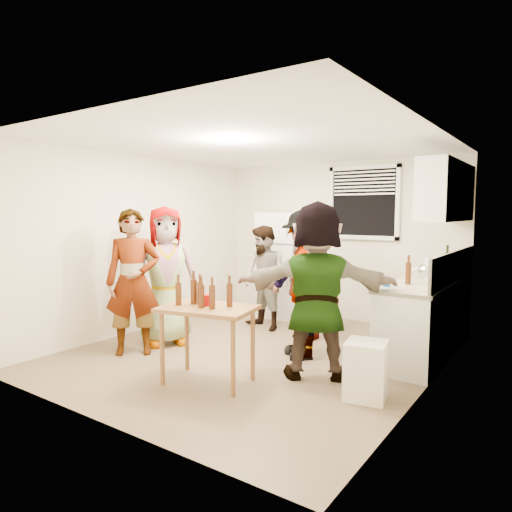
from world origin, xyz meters
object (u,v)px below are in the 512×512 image
Objects in this scene: wine_bottle at (447,273)px; guest_back_right at (305,338)px; beer_bottle_table at (194,304)px; red_cup at (208,306)px; guest_orange at (315,376)px; serving_table at (208,382)px; guest_back_left at (264,329)px; guest_grey at (167,343)px; guest_stripe at (135,353)px; guest_black at (302,356)px; kettle at (426,278)px; trash_bin at (366,372)px; beer_bottle_counter at (408,284)px; blue_cup at (386,287)px; refrigerator at (284,265)px.

guest_back_right is at bearing -146.98° from wine_bottle.
red_cup is at bearing 4.85° from beer_bottle_table.
wine_bottle reaches higher than guest_orange.
serving_table is 1.96m from guest_back_right.
guest_back_left is at bearing -158.58° from wine_bottle.
serving_table is 0.50× the size of guest_orange.
guest_stripe is (-0.01, -0.52, 0.00)m from guest_grey.
guest_back_left is at bearing -171.96° from guest_black.
beer_bottle_table reaches higher than red_cup.
guest_orange is at bearing 40.41° from red_cup.
guest_back_right is 1.08× the size of guest_black.
kettle is 3.39m from guest_grey.
trash_bin is at bearing -33.32° from guest_back_right.
beer_bottle_counter is 3.33m from guest_stripe.
guest_back_left reaches higher than guest_grey.
wine_bottle is 2.07m from guest_back_right.
guest_grey is 1.02× the size of guest_back_right.
wine_bottle is 2.55× the size of blue_cup.
guest_black is at bearing -20.68° from guest_back_left.
kettle is 0.92m from blue_cup.
kettle reaches higher than trash_bin.
kettle is 0.60m from beer_bottle_counter.
guest_grey reaches higher than guest_black.
blue_cup is at bearing 43.72° from beer_bottle_table.
guest_grey is at bearing -164.74° from blue_cup.
guest_back_left reaches higher than guest_stripe.
beer_bottle_counter reaches higher than guest_black.
guest_black is at bearing 72.14° from red_cup.
trash_bin is at bearing -46.06° from refrigerator.
red_cup is 1.35m from guest_orange.
refrigerator is 15.52× the size of blue_cup.
trash_bin is 2.84m from guest_stripe.
guest_grey is (-1.14, 0.72, -0.77)m from beer_bottle_table.
guest_black is (1.07, -0.79, 0.00)m from guest_back_left.
guest_back_left is (-0.50, 2.05, -0.77)m from beer_bottle_table.
wine_bottle reaches higher than beer_bottle_counter.
guest_back_left is at bearing 108.77° from serving_table.
guest_back_left is (-0.67, 2.04, -0.77)m from red_cup.
guest_orange is at bearing 35.85° from beer_bottle_table.
guest_black is (0.33, -0.68, 0.00)m from guest_back_right.
guest_back_left is at bearing -176.08° from guest_back_right.
red_cup is at bearing 11.61° from guest_orange.
beer_bottle_table reaches higher than guest_black.
refrigerator is at bearing 145.73° from blue_cup.
kettle is at bearing 56.57° from red_cup.
guest_stripe is 2.24m from guest_back_right.
red_cup is (0.17, 0.01, 0.00)m from beer_bottle_table.
refrigerator reaches higher than serving_table.
red_cup reaches higher than trash_bin.
refrigerator is at bearing 152.86° from beer_bottle_counter.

